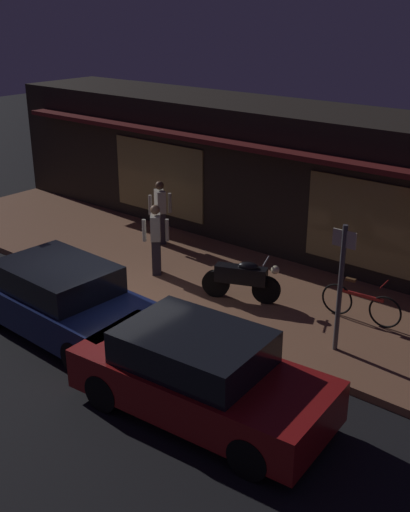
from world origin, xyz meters
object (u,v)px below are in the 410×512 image
object	(u,v)px
person_photographer	(160,211)
person_bystander	(156,238)
parked_car_far	(199,375)
parked_car_near	(63,300)
sign_post	(341,281)
bicycle_parked	(360,304)
motorcycle	(243,278)

from	to	relation	value
person_photographer	person_bystander	size ratio (longest dim) A/B	1.00
person_bystander	parked_car_far	distance (m)	5.30
person_photographer	parked_car_near	xyz separation A→B (m)	(1.66, -4.53, -0.32)
person_photographer	sign_post	size ratio (longest dim) A/B	0.70
parked_car_far	person_bystander	bearing A→B (deg)	140.85
bicycle_parked	person_bystander	xyz separation A→B (m)	(-4.72, -0.86, 0.52)
bicycle_parked	parked_car_far	distance (m)	4.25
parked_car_near	person_photographer	bearing A→B (deg)	110.14
bicycle_parked	parked_car_far	bearing A→B (deg)	-98.42
sign_post	person_photographer	bearing A→B (deg)	162.41
motorcycle	sign_post	size ratio (longest dim) A/B	0.67
person_bystander	sign_post	distance (m)	4.95
motorcycle	person_photographer	world-z (taller)	person_photographer
person_bystander	parked_car_near	bearing A→B (deg)	-83.16
sign_post	parked_car_near	size ratio (longest dim) A/B	0.58
motorcycle	person_photographer	distance (m)	3.94
motorcycle	person_photographer	size ratio (longest dim) A/B	0.97
parked_car_far	motorcycle	bearing A→B (deg)	116.51
bicycle_parked	person_photographer	xyz separation A→B (m)	(-6.03, 0.66, 0.52)
sign_post	parked_car_far	world-z (taller)	sign_post
bicycle_parked	sign_post	bearing A→B (deg)	-82.21
parked_car_near	motorcycle	bearing A→B (deg)	57.35
bicycle_parked	parked_car_near	xyz separation A→B (m)	(-4.36, -3.86, 0.20)
motorcycle	parked_car_far	world-z (taller)	parked_car_far
bicycle_parked	parked_car_near	bearing A→B (deg)	-138.49
motorcycle	person_bystander	world-z (taller)	person_bystander
motorcycle	sign_post	xyz separation A→B (m)	(2.53, -0.58, 0.86)
person_photographer	parked_car_near	world-z (taller)	person_photographer
bicycle_parked	sign_post	distance (m)	1.65
parked_car_near	person_bystander	bearing A→B (deg)	96.84
person_bystander	motorcycle	bearing A→B (deg)	3.31
person_photographer	parked_car_far	world-z (taller)	person_photographer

